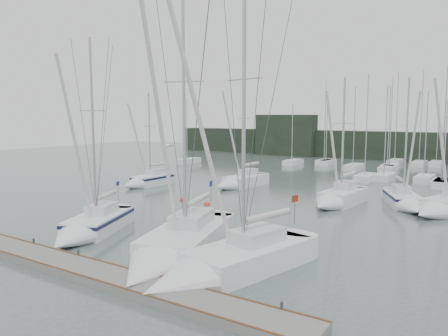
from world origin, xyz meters
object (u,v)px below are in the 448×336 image
at_px(sailboat_mid_a, 145,181).
at_px(sailboat_mid_e, 445,207).
at_px(sailboat_near_left, 88,228).
at_px(sailboat_mid_c, 336,199).
at_px(sailboat_near_center, 172,250).
at_px(sailboat_mid_d, 406,202).
at_px(buoy_a, 207,205).
at_px(sailboat_near_right, 220,267).
at_px(sailboat_mid_b, 237,182).
at_px(buoy_c, 182,201).

bearing_deg(sailboat_mid_a, sailboat_mid_e, 4.96).
distance_m(sailboat_near_left, sailboat_mid_c, 20.94).
relative_size(sailboat_near_center, sailboat_mid_d, 1.41).
bearing_deg(buoy_a, sailboat_near_right, -52.58).
bearing_deg(buoy_a, sailboat_near_left, -92.75).
relative_size(sailboat_mid_c, sailboat_mid_e, 0.93).
distance_m(sailboat_near_left, sailboat_near_right, 11.40).
xyz_separation_m(sailboat_near_center, sailboat_near_right, (3.57, -0.71, 0.00)).
height_order(sailboat_mid_a, buoy_a, sailboat_mid_a).
relative_size(sailboat_near_left, sailboat_mid_b, 1.10).
bearing_deg(sailboat_near_right, sailboat_near_center, -177.88).
height_order(sailboat_near_left, sailboat_mid_e, sailboat_near_left).
distance_m(sailboat_near_left, buoy_a, 12.58).
distance_m(sailboat_near_left, sailboat_mid_e, 27.19).
height_order(sailboat_near_left, sailboat_near_right, sailboat_near_right).
distance_m(sailboat_near_right, sailboat_mid_b, 26.97).
height_order(buoy_a, buoy_c, buoy_a).
bearing_deg(sailboat_near_center, sailboat_mid_d, 52.82).
height_order(sailboat_mid_b, sailboat_mid_e, sailboat_mid_e).
xyz_separation_m(sailboat_mid_d, buoy_a, (-15.02, -8.12, -0.54)).
bearing_deg(sailboat_mid_a, sailboat_mid_d, 7.47).
height_order(sailboat_near_center, sailboat_near_right, sailboat_near_center).
relative_size(sailboat_near_right, sailboat_mid_e, 1.27).
distance_m(sailboat_mid_a, buoy_c, 9.64).
xyz_separation_m(sailboat_mid_a, sailboat_mid_b, (9.06, 4.92, 0.00)).
relative_size(sailboat_mid_b, sailboat_mid_e, 0.98).
distance_m(sailboat_near_center, sailboat_mid_c, 19.11).
relative_size(sailboat_mid_d, buoy_c, 23.26).
height_order(sailboat_near_right, sailboat_mid_a, sailboat_near_right).
distance_m(sailboat_near_right, sailboat_mid_d, 22.53).
bearing_deg(buoy_c, sailboat_mid_e, 18.13).
bearing_deg(sailboat_mid_c, sailboat_near_left, -113.86).
distance_m(sailboat_near_left, sailboat_mid_d, 25.91).
bearing_deg(buoy_a, sailboat_mid_b, 105.46).
bearing_deg(buoy_c, buoy_a, -5.66).
relative_size(sailboat_near_left, sailboat_mid_c, 1.16).
relative_size(sailboat_mid_b, buoy_a, 21.90).
bearing_deg(sailboat_mid_c, sailboat_near_center, -92.10).
relative_size(sailboat_near_left, sailboat_mid_d, 1.17).
bearing_deg(sailboat_near_center, buoy_a, 101.27).
bearing_deg(sailboat_mid_e, sailboat_mid_d, -176.91).
bearing_deg(buoy_c, sailboat_mid_a, 153.87).
xyz_separation_m(sailboat_mid_d, sailboat_mid_e, (3.05, -0.91, 0.06)).
relative_size(sailboat_mid_b, buoy_c, 24.76).
bearing_deg(sailboat_mid_a, sailboat_mid_b, 28.32).
height_order(sailboat_mid_d, sailboat_mid_e, sailboat_mid_e).
xyz_separation_m(sailboat_near_left, sailboat_mid_c, (10.38, 18.19, 0.05)).
height_order(sailboat_mid_b, buoy_c, sailboat_mid_b).
height_order(sailboat_near_center, sailboat_mid_b, sailboat_near_center).
distance_m(sailboat_near_right, sailboat_mid_c, 19.65).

